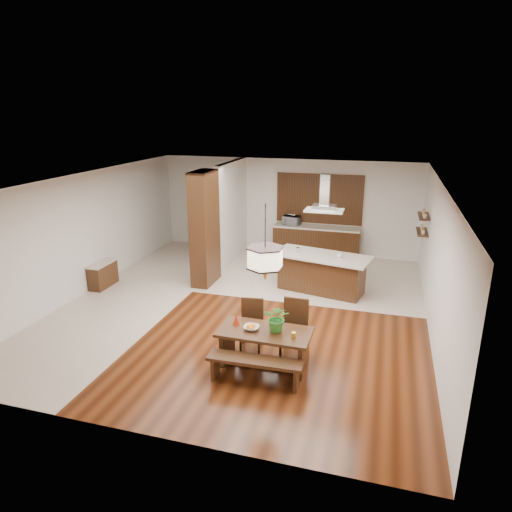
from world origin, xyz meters
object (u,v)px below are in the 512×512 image
(hallway_console, at_px, (103,275))
(island_cup, at_px, (340,255))
(pendant_lantern, at_px, (265,243))
(foliage_plant, at_px, (277,318))
(kitchen_island, at_px, (321,273))
(dining_table, at_px, (265,340))
(dining_chair_right, at_px, (293,329))
(dining_chair_left, at_px, (251,325))
(microwave, at_px, (292,220))
(dining_bench, at_px, (255,371))
(range_hood, at_px, (325,193))
(fruit_bowl, at_px, (251,328))

(hallway_console, distance_m, island_cup, 5.95)
(pendant_lantern, relative_size, island_cup, 9.70)
(foliage_plant, relative_size, kitchen_island, 0.20)
(kitchen_island, bearing_deg, dining_table, -84.42)
(dining_chair_right, height_order, kitchen_island, dining_chair_right)
(hallway_console, xyz_separation_m, dining_table, (4.93, -2.47, 0.18))
(foliage_plant, bearing_deg, dining_chair_left, 143.62)
(dining_chair_right, xyz_separation_m, kitchen_island, (0.03, 3.22, -0.03))
(kitchen_island, bearing_deg, microwave, 128.32)
(pendant_lantern, bearing_deg, island_cup, 76.21)
(dining_table, xyz_separation_m, dining_bench, (-0.01, -0.58, -0.27))
(microwave, bearing_deg, island_cup, -43.11)
(dining_chair_right, relative_size, range_hood, 1.17)
(foliage_plant, xyz_separation_m, microwave, (-1.11, 6.42, 0.17))
(hallway_console, relative_size, microwave, 1.75)
(dining_chair_left, bearing_deg, fruit_bowl, -81.19)
(dining_chair_left, distance_m, foliage_plant, 0.87)
(dining_chair_right, bearing_deg, dining_bench, -110.46)
(foliage_plant, height_order, microwave, microwave)
(island_cup, bearing_deg, microwave, 121.54)
(dining_chair_left, bearing_deg, island_cup, 58.79)
(dining_table, distance_m, dining_chair_left, 0.64)
(hallway_console, distance_m, dining_bench, 5.79)
(dining_table, relative_size, range_hood, 1.80)
(hallway_console, xyz_separation_m, fruit_bowl, (4.69, -2.49, 0.39))
(dining_bench, xyz_separation_m, dining_chair_left, (-0.39, 1.08, 0.25))
(dining_bench, height_order, microwave, microwave)
(pendant_lantern, bearing_deg, microwave, 97.92)
(range_hood, bearing_deg, hallway_console, -167.07)
(dining_chair_left, height_order, foliage_plant, foliage_plant)
(dining_table, xyz_separation_m, kitchen_island, (0.44, 3.70, 0.00))
(pendant_lantern, distance_m, microwave, 6.63)
(dining_bench, height_order, dining_chair_left, dining_chair_left)
(range_hood, bearing_deg, pendant_lantern, -96.81)
(hallway_console, xyz_separation_m, dining_chair_left, (4.53, -1.98, 0.16))
(dining_bench, distance_m, microwave, 7.15)
(dining_table, bearing_deg, island_cup, 76.21)
(dining_chair_left, height_order, dining_chair_right, dining_chair_right)
(dining_bench, distance_m, fruit_bowl, 0.77)
(island_cup, bearing_deg, range_hood, 162.55)
(kitchen_island, bearing_deg, dining_chair_right, -78.22)
(kitchen_island, xyz_separation_m, island_cup, (0.43, -0.13, 0.52))
(hallway_console, xyz_separation_m, dining_chair_right, (5.33, -1.99, 0.21))
(dining_chair_left, xyz_separation_m, fruit_bowl, (0.16, -0.52, 0.23))
(dining_chair_left, xyz_separation_m, dining_chair_right, (0.80, -0.01, 0.05))
(dining_bench, relative_size, range_hood, 1.76)
(dining_table, relative_size, fruit_bowl, 6.08)
(dining_chair_right, bearing_deg, fruit_bowl, -140.89)
(foliage_plant, distance_m, microwave, 6.51)
(dining_chair_right, distance_m, microwave, 6.14)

